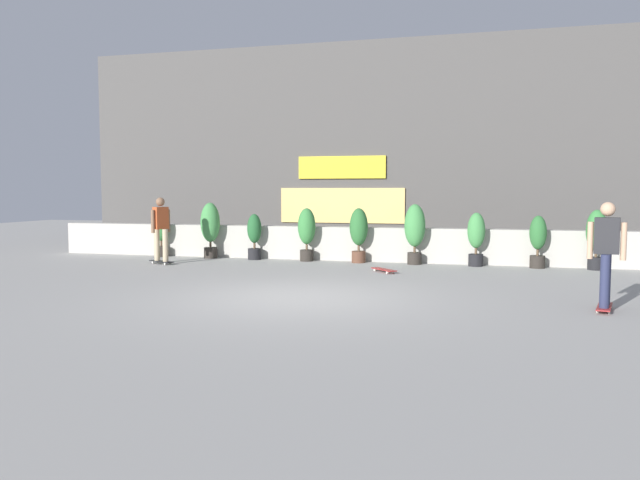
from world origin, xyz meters
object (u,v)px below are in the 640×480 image
potted_plant_4 (359,231)px  skater_by_wall_left (161,227)px  potted_plant_1 (210,226)px  potted_plant_7 (538,239)px  potted_plant_0 (161,231)px  potted_plant_2 (254,235)px  potted_plant_8 (596,235)px  skateboard_near_camera (384,270)px  potted_plant_5 (415,229)px  skater_by_wall_right (606,251)px  potted_plant_6 (476,236)px  potted_plant_3 (307,231)px

potted_plant_4 → skater_by_wall_left: 5.07m
potted_plant_1 → potted_plant_7: 8.60m
potted_plant_0 → potted_plant_2: (2.82, 0.00, -0.05)m
potted_plant_1 → potted_plant_7: bearing=0.0°
potted_plant_0 → potted_plant_8: 11.42m
potted_plant_8 → skateboard_near_camera: potted_plant_8 is taller
potted_plant_5 → skater_by_wall_right: skater_by_wall_right is taller
potted_plant_5 → potted_plant_8: bearing=0.0°
potted_plant_7 → potted_plant_5: bearing=-180.0°
skateboard_near_camera → skater_by_wall_left: bearing=178.5°
potted_plant_5 → potted_plant_6: bearing=-0.0°
potted_plant_5 → skater_by_wall_left: skater_by_wall_left is taller
potted_plant_0 → potted_plant_6: potted_plant_6 is taller
potted_plant_6 → skater_by_wall_left: size_ratio=0.78×
potted_plant_3 → skater_by_wall_left: bearing=-154.7°
skater_by_wall_right → skater_by_wall_left: same height
potted_plant_0 → potted_plant_1: bearing=0.0°
potted_plant_0 → skateboard_near_camera: bearing=-14.8°
potted_plant_8 → skater_by_wall_left: skater_by_wall_left is taller
potted_plant_7 → skater_by_wall_right: 5.49m
potted_plant_2 → potted_plant_7: potted_plant_7 is taller
potted_plant_2 → potted_plant_5: bearing=0.0°
potted_plant_0 → skateboard_near_camera: size_ratio=1.79×
potted_plant_0 → potted_plant_7: size_ratio=1.02×
potted_plant_6 → potted_plant_7: 1.45m
potted_plant_7 → potted_plant_8: potted_plant_8 is taller
potted_plant_3 → potted_plant_6: (4.37, -0.00, -0.06)m
potted_plant_2 → potted_plant_6: (5.85, 0.00, 0.08)m
potted_plant_7 → potted_plant_1: bearing=-180.0°
potted_plant_3 → potted_plant_5: potted_plant_5 is taller
potted_plant_2 → skater_by_wall_left: size_ratio=0.73×
potted_plant_2 → skater_by_wall_left: bearing=-140.1°
potted_plant_0 → potted_plant_8: bearing=0.0°
potted_plant_3 → skater_by_wall_left: size_ratio=0.83×
potted_plant_1 → potted_plant_3: bearing=0.0°
potted_plant_1 → potted_plant_5: 5.63m
potted_plant_2 → potted_plant_4: size_ratio=0.87×
potted_plant_3 → potted_plant_2: bearing=-180.0°
potted_plant_4 → potted_plant_5: size_ratio=0.93×
potted_plant_0 → potted_plant_8: size_ratio=0.91×
potted_plant_7 → skater_by_wall_left: 9.36m
potted_plant_1 → skateboard_near_camera: bearing=-18.9°
potted_plant_2 → potted_plant_0: bearing=180.0°
skater_by_wall_right → potted_plant_8: bearing=82.8°
potted_plant_2 → skateboard_near_camera: size_ratio=1.71×
potted_plant_2 → skater_by_wall_left: skater_by_wall_left is taller
potted_plant_6 → skater_by_wall_right: size_ratio=0.78×
potted_plant_0 → potted_plant_7: (10.11, 0.00, -0.02)m
potted_plant_4 → skater_by_wall_left: size_ratio=0.84×
potted_plant_3 → potted_plant_1: bearing=-180.0°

